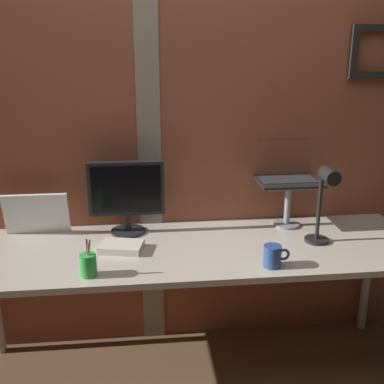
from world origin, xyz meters
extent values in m
plane|color=brown|center=(0.00, 0.00, 0.00)|extent=(6.00, 6.00, 0.00)
cube|color=brown|center=(0.00, 0.39, 1.18)|extent=(3.28, 0.12, 2.37)
cube|color=gray|center=(-0.05, 0.33, 1.18)|extent=(0.12, 0.01, 2.37)
cube|color=black|center=(1.01, 0.31, 1.63)|extent=(0.04, 0.03, 0.20)
cube|color=beige|center=(0.15, -0.01, 0.71)|extent=(2.26, 0.69, 0.03)
cylinder|color=#B2B2B7|center=(1.22, 0.27, 0.35)|extent=(0.05, 0.05, 0.69)
cylinder|color=black|center=(-0.18, 0.21, 0.73)|extent=(0.18, 0.18, 0.01)
cylinder|color=black|center=(-0.18, 0.21, 0.78)|extent=(0.04, 0.04, 0.09)
cube|color=black|center=(-0.18, 0.21, 0.96)|extent=(0.39, 0.04, 0.28)
cube|color=black|center=(-0.18, 0.19, 0.96)|extent=(0.35, 0.00, 0.25)
cylinder|color=gray|center=(0.68, 0.21, 0.73)|extent=(0.14, 0.14, 0.01)
cylinder|color=gray|center=(0.68, 0.21, 0.85)|extent=(0.03, 0.03, 0.22)
cube|color=gray|center=(0.68, 0.21, 0.96)|extent=(0.28, 0.22, 0.01)
cube|color=black|center=(0.68, 0.21, 0.97)|extent=(0.33, 0.24, 0.01)
cube|color=#2D2D30|center=(0.68, 0.23, 0.98)|extent=(0.29, 0.15, 0.00)
cube|color=black|center=(0.68, 0.36, 1.09)|extent=(0.33, 0.05, 0.22)
cube|color=black|center=(0.68, 0.36, 1.08)|extent=(0.30, 0.04, 0.18)
cube|color=white|center=(-0.64, 0.24, 0.83)|extent=(0.33, 0.06, 0.23)
cylinder|color=black|center=(0.77, -0.01, 0.73)|extent=(0.12, 0.12, 0.02)
cylinder|color=black|center=(0.77, -0.01, 0.92)|extent=(0.02, 0.02, 0.37)
cylinder|color=black|center=(0.77, -0.10, 1.09)|extent=(0.07, 0.11, 0.07)
cylinder|color=green|center=(-0.33, -0.25, 0.77)|extent=(0.07, 0.07, 0.10)
cylinder|color=purple|center=(-0.34, -0.26, 0.81)|extent=(0.01, 0.02, 0.16)
cylinder|color=orange|center=(-0.33, -0.26, 0.80)|extent=(0.01, 0.01, 0.14)
cylinder|color=green|center=(-0.33, -0.25, 0.81)|extent=(0.03, 0.03, 0.16)
cylinder|color=#2D4C8C|center=(0.47, -0.25, 0.77)|extent=(0.08, 0.08, 0.10)
torus|color=#2D4C8C|center=(0.52, -0.25, 0.78)|extent=(0.06, 0.01, 0.06)
cube|color=silver|center=(-0.20, -0.01, 0.74)|extent=(0.23, 0.18, 0.03)
camera|label=1|loc=(-0.09, -2.10, 1.68)|focal=44.00mm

